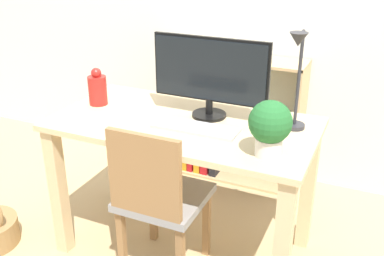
% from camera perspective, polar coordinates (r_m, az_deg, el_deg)
% --- Properties ---
extents(ground_plane, '(10.00, 10.00, 0.00)m').
position_cam_1_polar(ground_plane, '(2.62, -0.92, -14.70)').
color(ground_plane, tan).
extents(desk, '(1.30, 0.69, 0.76)m').
position_cam_1_polar(desk, '(2.29, -1.02, -2.55)').
color(desk, '#D8BC8C').
rests_on(desk, ground_plane).
extents(monitor, '(0.60, 0.17, 0.41)m').
position_cam_1_polar(monitor, '(2.21, 2.29, 7.04)').
color(monitor, black).
rests_on(monitor, desk).
extents(keyboard, '(0.41, 0.14, 0.02)m').
position_cam_1_polar(keyboard, '(2.13, 0.44, 0.00)').
color(keyboard, '#B2B2B7').
rests_on(keyboard, desk).
extents(vase, '(0.10, 0.10, 0.20)m').
position_cam_1_polar(vase, '(2.48, -11.91, 4.89)').
color(vase, '#B2231E').
rests_on(vase, desk).
extents(desk_lamp, '(0.10, 0.19, 0.48)m').
position_cam_1_polar(desk_lamp, '(2.06, 13.22, 6.93)').
color(desk_lamp, '#2D2D33').
rests_on(desk_lamp, desk).
extents(potted_plant, '(0.18, 0.18, 0.24)m').
position_cam_1_polar(potted_plant, '(1.86, 9.88, 0.29)').
color(potted_plant, silver).
rests_on(potted_plant, desk).
extents(chair, '(0.40, 0.40, 0.83)m').
position_cam_1_polar(chair, '(2.19, -4.29, -8.66)').
color(chair, gray).
rests_on(chair, ground_plane).
extents(bookshelf, '(0.93, 0.28, 0.88)m').
position_cam_1_polar(bookshelf, '(3.18, 2.24, 1.16)').
color(bookshelf, tan).
rests_on(bookshelf, ground_plane).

